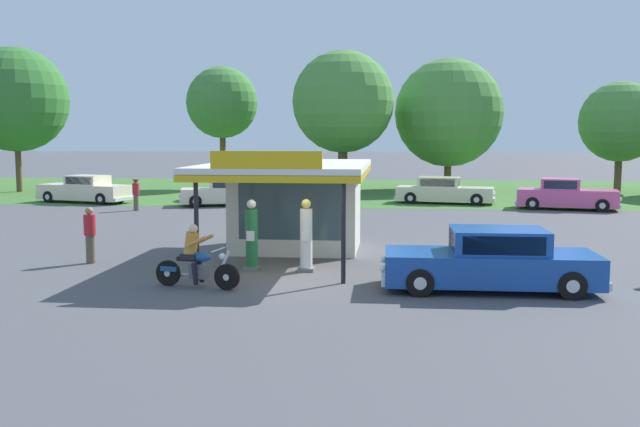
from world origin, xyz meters
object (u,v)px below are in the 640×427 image
gas_pump_nearside (252,238)px  parked_car_back_row_centre_left (85,190)px  bystander_strolling_foreground (136,194)px  gas_pump_offside (306,238)px  parked_car_back_row_left (444,191)px  parked_car_back_row_far_left (227,193)px  motorcycle_with_rider (195,262)px  parked_car_back_row_centre_right (566,195)px  bystander_leaning_by_kiosk (90,234)px  featured_classic_sedan (491,262)px

gas_pump_nearside → parked_car_back_row_centre_left: (-13.34, 18.68, -0.20)m
gas_pump_nearside → bystander_strolling_foreground: size_ratio=1.25×
gas_pump_offside → parked_car_back_row_left: (5.18, 20.29, -0.24)m
gas_pump_nearside → parked_car_back_row_far_left: (-5.03, 17.90, -0.22)m
gas_pump_nearside → motorcycle_with_rider: bearing=-111.0°
parked_car_back_row_centre_left → motorcycle_with_rider: bearing=-59.5°
parked_car_back_row_far_left → bystander_strolling_foreground: 4.94m
parked_car_back_row_centre_right → parked_car_back_row_left: bearing=156.7°
parked_car_back_row_centre_left → parked_car_back_row_far_left: bearing=-5.4°
gas_pump_nearside → motorcycle_with_rider: size_ratio=0.89×
parked_car_back_row_centre_right → bystander_leaning_by_kiosk: 24.60m
parked_car_back_row_left → bystander_leaning_by_kiosk: 22.91m
gas_pump_nearside → bystander_strolling_foreground: 17.38m
motorcycle_with_rider → parked_car_back_row_centre_left: 24.47m
gas_pump_offside → bystander_strolling_foreground: (-10.47, 14.90, -0.07)m
gas_pump_nearside → motorcycle_with_rider: gas_pump_nearside is taller
motorcycle_with_rider → parked_car_back_row_centre_right: 24.28m
parked_car_back_row_centre_left → bystander_leaning_by_kiosk: (8.41, -18.13, 0.17)m
parked_car_back_row_centre_left → gas_pump_offside: bearing=-51.5°
gas_pump_nearside → gas_pump_offside: (1.53, 0.00, 0.01)m
parked_car_back_row_centre_left → parked_car_back_row_centre_right: 26.05m
parked_car_back_row_centre_left → gas_pump_nearside: bearing=-54.5°
gas_pump_nearside → featured_classic_sedan: 6.56m
gas_pump_offside → parked_car_back_row_centre_right: size_ratio=0.38×
gas_pump_offside → parked_car_back_row_centre_left: 23.88m
gas_pump_offside → featured_classic_sedan: (4.75, -1.89, -0.23)m
gas_pump_nearside → featured_classic_sedan: (6.28, -1.89, -0.21)m
motorcycle_with_rider → parked_car_back_row_left: (7.63, 22.69, 0.02)m
bystander_strolling_foreground → bystander_leaning_by_kiosk: size_ratio=0.95×
gas_pump_offside → parked_car_back_row_left: gas_pump_offside is taller
parked_car_back_row_far_left → motorcycle_with_rider: bearing=-78.6°
parked_car_back_row_left → parked_car_back_row_centre_left: (-20.05, -1.61, 0.03)m
bystander_strolling_foreground → gas_pump_offside: bearing=-54.9°
bystander_strolling_foreground → bystander_leaning_by_kiosk: (4.01, -14.35, 0.03)m
parked_car_back_row_far_left → parked_car_back_row_centre_right: size_ratio=0.98×
parked_car_back_row_centre_right → bystander_strolling_foreground: bearing=-172.6°
gas_pump_offside → parked_car_back_row_far_left: (-6.55, 17.90, -0.23)m
parked_car_back_row_left → parked_car_back_row_centre_right: (5.98, -2.57, 0.04)m
parked_car_back_row_left → bystander_strolling_foreground: 16.56m
gas_pump_offside → motorcycle_with_rider: bearing=-135.6°
gas_pump_nearside → bystander_strolling_foreground: (-8.95, 14.90, -0.06)m
parked_car_back_row_left → parked_car_back_row_centre_right: size_ratio=1.06×
gas_pump_offside → bystander_leaning_by_kiosk: size_ratio=1.21×
motorcycle_with_rider → bystander_strolling_foreground: bystander_strolling_foreground is taller
gas_pump_offside → featured_classic_sedan: gas_pump_offside is taller
gas_pump_nearside → bystander_leaning_by_kiosk: size_ratio=1.19×
parked_car_back_row_far_left → featured_classic_sedan: bearing=-60.3°
featured_classic_sedan → bystander_leaning_by_kiosk: (-11.21, 2.44, 0.19)m
bystander_strolling_foreground → gas_pump_nearside: bearing=-59.0°
parked_car_back_row_centre_right → parked_car_back_row_centre_left: bearing=177.9°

